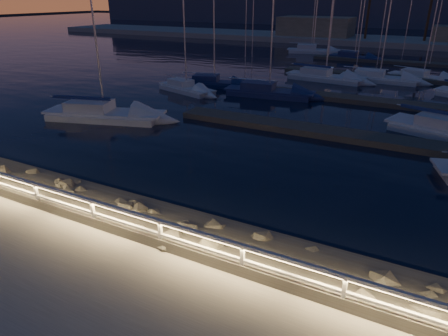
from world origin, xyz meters
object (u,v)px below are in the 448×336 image
at_px(guard_rail, 211,243).
at_px(sailboat_b, 102,113).
at_px(sailboat_m, 312,50).
at_px(sailboat_g, 377,77).
at_px(sailboat_k, 421,76).
at_px(sailboat_j, 323,76).
at_px(sailboat_e, 185,87).
at_px(sailboat_a, 213,82).
at_px(sailboat_n, 353,57).
at_px(sailboat_f, 267,91).

bearing_deg(guard_rail, sailboat_b, 143.27).
bearing_deg(sailboat_m, sailboat_g, -67.95).
height_order(guard_rail, sailboat_b, sailboat_b).
distance_m(sailboat_b, sailboat_k, 33.63).
height_order(sailboat_j, sailboat_k, sailboat_j).
bearing_deg(sailboat_g, sailboat_e, -137.58).
distance_m(sailboat_a, sailboat_m, 29.29).
xyz_separation_m(sailboat_e, sailboat_j, (10.06, 11.52, 0.05)).
relative_size(sailboat_e, sailboat_j, 0.78).
distance_m(sailboat_e, sailboat_n, 30.04).
relative_size(sailboat_a, sailboat_e, 1.05).
xyz_separation_m(sailboat_f, sailboat_n, (2.35, 26.41, -0.04)).
bearing_deg(guard_rail, sailboat_k, 84.55).
distance_m(guard_rail, sailboat_g, 36.15).
xyz_separation_m(sailboat_a, sailboat_m, (1.45, 29.26, 0.05)).
xyz_separation_m(sailboat_f, sailboat_m, (-4.86, 30.49, 0.03)).
xyz_separation_m(sailboat_e, sailboat_m, (2.62, 32.46, 0.06)).
xyz_separation_m(sailboat_a, sailboat_j, (8.89, 8.32, 0.03)).
height_order(sailboat_b, sailboat_m, sailboat_b).
bearing_deg(sailboat_f, sailboat_a, 161.77).
relative_size(sailboat_b, sailboat_g, 1.10).
height_order(sailboat_a, sailboat_k, sailboat_k).
distance_m(sailboat_a, sailboat_g, 17.53).
xyz_separation_m(guard_rail, sailboat_n, (-5.75, 50.88, -0.96)).
xyz_separation_m(sailboat_f, sailboat_g, (7.77, 11.67, -0.02)).
xyz_separation_m(sailboat_e, sailboat_g, (15.25, 13.64, 0.01)).
height_order(guard_rail, sailboat_a, sailboat_a).
bearing_deg(sailboat_b, guard_rail, -53.71).
bearing_deg(sailboat_g, sailboat_n, 110.82).
bearing_deg(sailboat_g, sailboat_a, -142.85).
bearing_deg(sailboat_a, sailboat_f, -26.91).
distance_m(sailboat_a, sailboat_f, 6.43).
bearing_deg(sailboat_f, sailboat_b, -129.56).
relative_size(sailboat_f, sailboat_j, 0.97).
xyz_separation_m(sailboat_e, sailboat_k, (19.31, 16.67, -0.02)).
distance_m(sailboat_a, sailboat_e, 3.41).
distance_m(sailboat_g, sailboat_j, 5.61).
height_order(sailboat_b, sailboat_k, sailboat_b).
relative_size(sailboat_e, sailboat_k, 0.93).
relative_size(sailboat_a, sailboat_g, 0.86).
bearing_deg(sailboat_e, sailboat_m, 103.12).
bearing_deg(sailboat_n, sailboat_e, -95.30).
bearing_deg(sailboat_k, guard_rail, -75.69).
bearing_deg(sailboat_f, sailboat_n, 77.75).
bearing_deg(sailboat_e, sailboat_j, 66.62).
xyz_separation_m(sailboat_g, sailboat_k, (4.05, 3.03, -0.03)).
relative_size(sailboat_b, sailboat_j, 1.06).
xyz_separation_m(sailboat_a, sailboat_e, (-1.17, -3.20, -0.01)).
distance_m(sailboat_m, sailboat_n, 8.28).
height_order(guard_rail, sailboat_j, sailboat_j).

